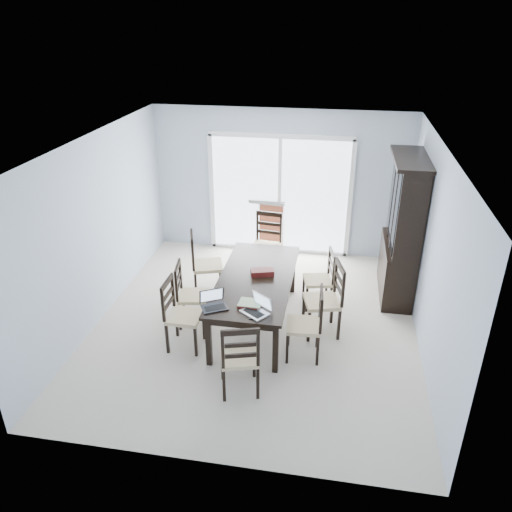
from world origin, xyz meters
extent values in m
plane|color=beige|center=(0.00, 0.00, 0.00)|extent=(5.00, 5.00, 0.00)
plane|color=white|center=(0.00, 0.00, 2.60)|extent=(5.00, 5.00, 0.00)
cube|color=#ACBACD|center=(0.00, 2.50, 1.30)|extent=(4.50, 0.02, 2.60)
cube|color=#ACBACD|center=(-2.25, 0.00, 1.30)|extent=(0.02, 5.00, 2.60)
cube|color=#ACBACD|center=(2.25, 0.00, 1.30)|extent=(0.02, 5.00, 2.60)
cube|color=gray|center=(0.00, 3.50, -0.05)|extent=(4.50, 2.00, 0.10)
cube|color=#99999E|center=(0.00, 4.50, 0.55)|extent=(4.50, 0.06, 1.10)
cube|color=black|center=(0.00, 0.00, 0.73)|extent=(1.00, 2.20, 0.04)
cube|color=black|center=(0.00, 0.00, 0.67)|extent=(0.88, 2.08, 0.10)
cube|color=black|center=(-0.42, -1.00, 0.34)|extent=(0.07, 0.07, 0.69)
cube|color=black|center=(0.42, -1.00, 0.34)|extent=(0.07, 0.07, 0.69)
cube|color=black|center=(-0.42, 1.00, 0.34)|extent=(0.07, 0.07, 0.69)
cube|color=black|center=(0.42, 1.00, 0.34)|extent=(0.07, 0.07, 0.69)
cube|color=black|center=(2.01, 1.25, 0.42)|extent=(0.45, 1.30, 0.85)
cube|color=black|center=(2.04, 1.25, 1.50)|extent=(0.38, 1.30, 1.30)
cube|color=black|center=(2.01, 1.25, 2.17)|extent=(0.50, 1.38, 0.05)
cube|color=black|center=(1.84, 0.83, 1.50)|extent=(0.02, 0.36, 1.18)
cube|color=black|center=(1.84, 1.25, 1.50)|extent=(0.02, 0.36, 1.18)
cube|color=black|center=(1.84, 1.67, 1.50)|extent=(0.02, 0.36, 1.18)
cube|color=silver|center=(0.00, 2.48, 1.05)|extent=(2.40, 0.02, 2.10)
cube|color=white|center=(0.00, 2.46, 2.14)|extent=(2.52, 0.05, 0.08)
cube|color=white|center=(0.00, 2.46, 1.05)|extent=(0.06, 0.05, 2.10)
cube|color=white|center=(0.00, 2.46, 0.03)|extent=(2.52, 0.05, 0.05)
cube|color=black|center=(-1.01, -0.48, 0.22)|extent=(0.04, 0.04, 0.43)
cube|color=black|center=(-1.02, -0.86, 0.22)|extent=(0.04, 0.04, 0.43)
cube|color=black|center=(-0.63, -0.48, 0.22)|extent=(0.04, 0.04, 0.43)
cube|color=black|center=(-0.63, -0.87, 0.22)|extent=(0.04, 0.04, 0.43)
cube|color=#C9B186|center=(-0.82, -0.67, 0.46)|extent=(0.43, 0.43, 0.05)
cube|color=black|center=(-1.08, 0.03, 0.21)|extent=(0.04, 0.04, 0.41)
cube|color=black|center=(-1.02, -0.33, 0.21)|extent=(0.04, 0.04, 0.41)
cube|color=black|center=(-0.71, 0.09, 0.21)|extent=(0.04, 0.04, 0.41)
cube|color=black|center=(-0.66, -0.27, 0.21)|extent=(0.04, 0.04, 0.41)
cube|color=#C9B186|center=(-0.87, -0.12, 0.44)|extent=(0.46, 0.46, 0.05)
cube|color=black|center=(-1.14, 0.87, 0.23)|extent=(0.05, 0.05, 0.46)
cube|color=black|center=(-1.02, 0.49, 0.23)|extent=(0.05, 0.05, 0.46)
cube|color=black|center=(-0.76, 1.00, 0.23)|extent=(0.05, 0.05, 0.46)
cube|color=black|center=(-0.64, 0.61, 0.23)|extent=(0.05, 0.05, 0.46)
cube|color=#C9B186|center=(-0.89, 0.74, 0.48)|extent=(0.56, 0.56, 0.05)
cube|color=black|center=(0.92, -0.78, 0.22)|extent=(0.04, 0.04, 0.43)
cube|color=black|center=(0.90, -0.40, 0.22)|extent=(0.04, 0.04, 0.43)
cube|color=black|center=(0.54, -0.81, 0.22)|extent=(0.04, 0.04, 0.43)
cube|color=black|center=(0.52, -0.43, 0.22)|extent=(0.04, 0.04, 0.43)
cube|color=#C9B186|center=(0.72, -0.61, 0.46)|extent=(0.45, 0.45, 0.05)
cube|color=black|center=(1.17, -0.18, 0.23)|extent=(0.05, 0.05, 0.46)
cube|color=black|center=(1.06, 0.21, 0.23)|extent=(0.05, 0.05, 0.46)
cube|color=black|center=(0.78, -0.29, 0.23)|extent=(0.05, 0.05, 0.46)
cube|color=black|center=(0.67, 0.10, 0.23)|extent=(0.05, 0.05, 0.46)
cube|color=#C9B186|center=(0.92, -0.04, 0.49)|extent=(0.56, 0.56, 0.05)
cube|color=black|center=(1.04, 0.52, 0.20)|extent=(0.04, 0.04, 0.40)
cube|color=black|center=(0.96, 0.87, 0.20)|extent=(0.04, 0.04, 0.40)
cube|color=black|center=(0.69, 0.45, 0.20)|extent=(0.04, 0.04, 0.40)
cube|color=black|center=(0.61, 0.79, 0.20)|extent=(0.04, 0.04, 0.40)
cube|color=#C9B186|center=(0.82, 0.66, 0.43)|extent=(0.47, 0.47, 0.05)
cube|color=black|center=(-0.08, -1.62, 0.22)|extent=(0.04, 0.04, 0.44)
cube|color=black|center=(0.29, -1.51, 0.22)|extent=(0.04, 0.04, 0.44)
cube|color=black|center=(-0.19, -1.25, 0.22)|extent=(0.04, 0.04, 0.44)
cube|color=black|center=(0.18, -1.14, 0.22)|extent=(0.04, 0.04, 0.44)
cube|color=#C9B186|center=(0.05, -1.38, 0.46)|extent=(0.53, 0.53, 0.05)
cube|color=black|center=(0.13, 1.70, 0.23)|extent=(0.04, 0.04, 0.46)
cube|color=black|center=(-0.28, 1.75, 0.23)|extent=(0.04, 0.04, 0.46)
cube|color=black|center=(0.08, 1.30, 0.23)|extent=(0.04, 0.04, 0.46)
cube|color=black|center=(-0.33, 1.35, 0.23)|extent=(0.04, 0.04, 0.46)
cube|color=#C9B186|center=(-0.10, 1.52, 0.49)|extent=(0.50, 0.50, 0.05)
cube|color=black|center=(-0.37, -0.85, 0.76)|extent=(0.38, 0.34, 0.02)
cube|color=silver|center=(-0.37, -0.85, 0.87)|extent=(0.26, 0.17, 0.16)
cube|color=#BCBCBF|center=(0.14, -0.88, 0.76)|extent=(0.39, 0.37, 0.02)
cube|color=silver|center=(0.14, -0.88, 0.87)|extent=(0.25, 0.20, 0.17)
cube|color=maroon|center=(0.05, -0.72, 0.77)|extent=(0.29, 0.24, 0.03)
cube|color=gold|center=(0.06, -0.72, 0.79)|extent=(0.29, 0.23, 0.01)
cube|color=black|center=(0.15, -1.00, 0.76)|extent=(0.12, 0.06, 0.01)
cube|color=#430D0D|center=(0.08, 0.10, 0.79)|extent=(0.35, 0.24, 0.08)
cube|color=maroon|center=(-0.73, 3.33, 0.45)|extent=(2.00, 1.83, 0.91)
cube|color=gray|center=(-0.73, 3.33, 0.94)|extent=(2.06, 1.88, 0.06)
camera|label=1|loc=(1.03, -5.91, 4.05)|focal=35.00mm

